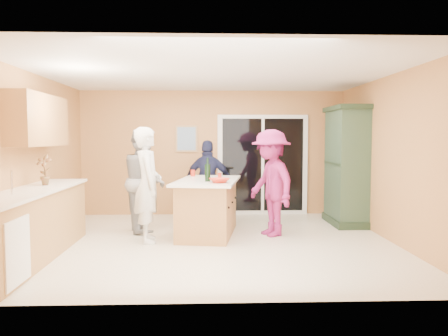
{
  "coord_description": "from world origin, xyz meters",
  "views": [
    {
      "loc": [
        -0.09,
        -6.68,
        1.62
      ],
      "look_at": [
        0.15,
        0.1,
        1.15
      ],
      "focal_mm": 35.0,
      "sensor_mm": 36.0,
      "label": 1
    }
  ],
  "objects_px": {
    "green_hutch": "(347,167)",
    "woman_grey": "(144,180)",
    "kitchen_island": "(208,209)",
    "woman_magenta": "(271,183)",
    "woman_navy": "(208,182)",
    "woman_white": "(148,185)"
  },
  "relations": [
    {
      "from": "green_hutch",
      "to": "woman_grey",
      "type": "relative_size",
      "value": 1.23
    },
    {
      "from": "kitchen_island",
      "to": "woman_magenta",
      "type": "relative_size",
      "value": 1.07
    },
    {
      "from": "woman_navy",
      "to": "woman_magenta",
      "type": "height_order",
      "value": "woman_magenta"
    },
    {
      "from": "woman_magenta",
      "to": "green_hutch",
      "type": "bearing_deg",
      "value": 97.72
    },
    {
      "from": "kitchen_island",
      "to": "woman_grey",
      "type": "bearing_deg",
      "value": 171.52
    },
    {
      "from": "woman_navy",
      "to": "woman_magenta",
      "type": "bearing_deg",
      "value": 138.49
    },
    {
      "from": "woman_white",
      "to": "woman_grey",
      "type": "distance_m",
      "value": 0.82
    },
    {
      "from": "woman_navy",
      "to": "woman_magenta",
      "type": "distance_m",
      "value": 1.53
    },
    {
      "from": "woman_white",
      "to": "kitchen_island",
      "type": "bearing_deg",
      "value": -75.52
    },
    {
      "from": "green_hutch",
      "to": "woman_grey",
      "type": "distance_m",
      "value": 3.74
    },
    {
      "from": "green_hutch",
      "to": "woman_navy",
      "type": "distance_m",
      "value": 2.61
    },
    {
      "from": "kitchen_island",
      "to": "woman_grey",
      "type": "xyz_separation_m",
      "value": [
        -1.1,
        0.34,
        0.46
      ]
    },
    {
      "from": "green_hutch",
      "to": "woman_magenta",
      "type": "distance_m",
      "value": 1.81
    },
    {
      "from": "woman_magenta",
      "to": "kitchen_island",
      "type": "bearing_deg",
      "value": -117.03
    },
    {
      "from": "kitchen_island",
      "to": "woman_white",
      "type": "height_order",
      "value": "woman_white"
    },
    {
      "from": "woman_white",
      "to": "woman_navy",
      "type": "height_order",
      "value": "woman_white"
    },
    {
      "from": "kitchen_island",
      "to": "woman_grey",
      "type": "relative_size",
      "value": 1.06
    },
    {
      "from": "woman_white",
      "to": "woman_grey",
      "type": "relative_size",
      "value": 1.0
    },
    {
      "from": "kitchen_island",
      "to": "green_hutch",
      "type": "height_order",
      "value": "green_hutch"
    },
    {
      "from": "kitchen_island",
      "to": "woman_white",
      "type": "distance_m",
      "value": 1.13
    },
    {
      "from": "kitchen_island",
      "to": "woman_grey",
      "type": "distance_m",
      "value": 1.24
    },
    {
      "from": "green_hutch",
      "to": "woman_magenta",
      "type": "bearing_deg",
      "value": -149.76
    }
  ]
}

